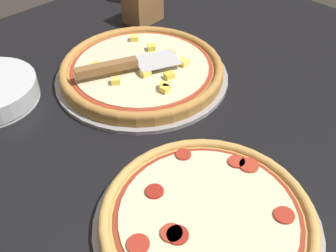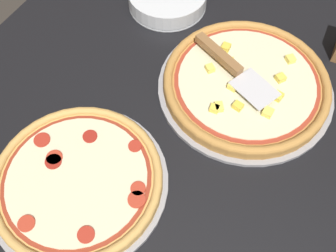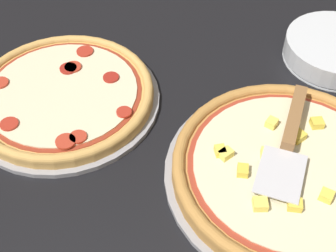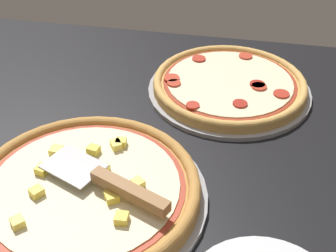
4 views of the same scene
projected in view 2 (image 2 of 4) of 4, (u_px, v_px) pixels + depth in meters
The scene contains 6 objects.
ground_plane at pixel (239, 116), 93.44cm from camera, with size 137.69×122.40×3.60cm, color black.
pizza_pan_front at pixel (245, 88), 95.04cm from camera, with size 42.15×42.15×1.00cm, color #939399.
pizza_front at pixel (246, 82), 93.21cm from camera, with size 39.62×39.62×3.85cm.
pizza_pan_back at pixel (79, 183), 81.97cm from camera, with size 37.47×37.47×1.00cm, color #939399.
pizza_back at pixel (77, 179), 80.41cm from camera, with size 35.23×35.23×2.61cm.
serving_spatula at pixel (226, 61), 92.78cm from camera, with size 24.56×14.09×2.00cm.
Camera 2 is at (-9.45, 53.05, 76.42)cm, focal length 42.00 mm.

